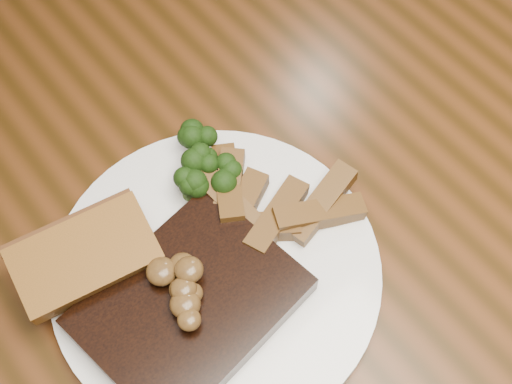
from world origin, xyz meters
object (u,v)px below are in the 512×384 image
steak (190,305)px  garlic_bread (90,266)px  plate (216,273)px  potato_wedges (265,212)px  dining_table (250,244)px  chair_far (32,10)px

steak → garlic_bread: same height
plate → garlic_bread: garlic_bread is taller
plate → potato_wedges: (0.07, 0.01, 0.02)m
dining_table → garlic_bread: size_ratio=12.94×
plate → potato_wedges: bearing=11.5°
garlic_bread → potato_wedges: garlic_bread is taller
plate → steak: 0.05m
chair_far → potato_wedges: (-0.04, -0.66, 0.30)m
chair_far → garlic_bread: bearing=71.4°
dining_table → steak: steak is taller
chair_far → garlic_bread: 0.70m
dining_table → steak: (-0.11, -0.06, 0.12)m
chair_far → steak: chair_far is taller
dining_table → plate: 0.13m
chair_far → potato_wedges: 0.73m
dining_table → chair_far: (0.04, 0.64, -0.18)m
steak → potato_wedges: bearing=7.7°
steak → dining_table: bearing=19.1°
dining_table → steak: size_ratio=8.76×
chair_far → steak: size_ratio=4.75×
dining_table → potato_wedges: bearing=-93.0°
chair_far → plate: (-0.11, -0.68, 0.28)m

